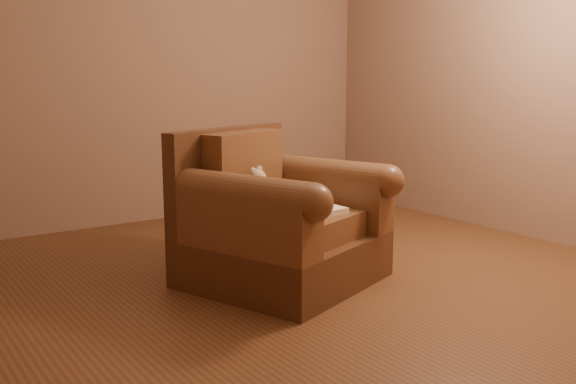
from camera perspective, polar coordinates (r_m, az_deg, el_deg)
floor at (r=4.19m, az=1.40°, el=-7.14°), size 4.00×4.00×0.00m
armchair at (r=3.95m, az=-0.97°, el=-2.80°), size 1.31×1.28×0.93m
teddy_bear at (r=3.92m, az=-2.47°, el=-0.12°), size 0.20×0.23×0.27m
guidebook at (r=3.81m, az=1.68°, el=-1.74°), size 0.45×0.28×0.04m
side_table at (r=5.12m, az=0.79°, el=-0.44°), size 0.40×0.40×0.55m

